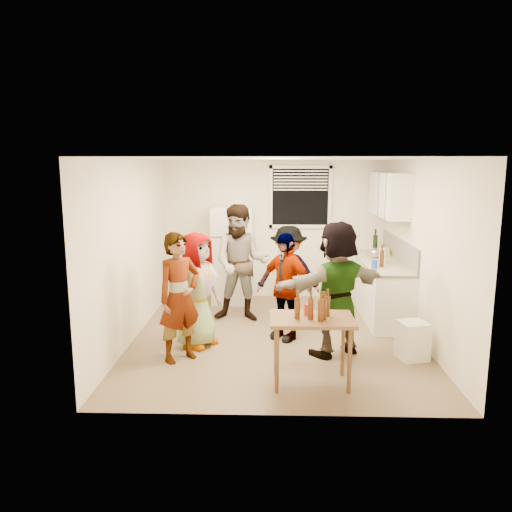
{
  "coord_description": "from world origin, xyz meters",
  "views": [
    {
      "loc": [
        -0.08,
        -6.79,
        2.43
      ],
      "look_at": [
        -0.29,
        0.15,
        1.15
      ],
      "focal_mm": 35.0,
      "sensor_mm": 36.0,
      "label": 1
    }
  ],
  "objects_px": {
    "refrigerator": "(233,255)",
    "guest_back_right": "(288,321)",
    "guest_grey": "(198,345)",
    "kettle": "(375,258)",
    "trash_bin": "(413,340)",
    "beer_bottle_table": "(320,321)",
    "red_cup": "(308,315)",
    "wine_bottle": "(375,253)",
    "guest_orange": "(335,353)",
    "guest_black": "(284,338)",
    "beer_bottle_counter": "(381,267)",
    "guest_back_left": "(241,320)",
    "serving_table": "(311,384)",
    "guest_stripe": "(181,359)",
    "blue_cup": "(374,268)"
  },
  "relations": [
    {
      "from": "red_cup",
      "to": "kettle",
      "type": "bearing_deg",
      "value": 65.0
    },
    {
      "from": "beer_bottle_counter",
      "to": "guest_back_right",
      "type": "xyz_separation_m",
      "value": [
        -1.4,
        0.08,
        -0.9
      ]
    },
    {
      "from": "guest_back_left",
      "to": "serving_table",
      "type": "bearing_deg",
      "value": -62.85
    },
    {
      "from": "beer_bottle_table",
      "to": "guest_stripe",
      "type": "relative_size",
      "value": 0.15
    },
    {
      "from": "refrigerator",
      "to": "guest_back_right",
      "type": "distance_m",
      "value": 1.71
    },
    {
      "from": "red_cup",
      "to": "wine_bottle",
      "type": "bearing_deg",
      "value": 66.87
    },
    {
      "from": "guest_back_left",
      "to": "guest_back_right",
      "type": "relative_size",
      "value": 1.21
    },
    {
      "from": "beer_bottle_counter",
      "to": "guest_black",
      "type": "bearing_deg",
      "value": -155.19
    },
    {
      "from": "serving_table",
      "to": "refrigerator",
      "type": "bearing_deg",
      "value": 108.36
    },
    {
      "from": "red_cup",
      "to": "guest_back_left",
      "type": "relative_size",
      "value": 0.07
    },
    {
      "from": "blue_cup",
      "to": "guest_orange",
      "type": "relative_size",
      "value": 0.07
    },
    {
      "from": "kettle",
      "to": "trash_bin",
      "type": "height_order",
      "value": "kettle"
    },
    {
      "from": "serving_table",
      "to": "beer_bottle_table",
      "type": "bearing_deg",
      "value": -58.29
    },
    {
      "from": "refrigerator",
      "to": "red_cup",
      "type": "xyz_separation_m",
      "value": [
        1.09,
        -3.3,
        -0.08
      ]
    },
    {
      "from": "beer_bottle_counter",
      "to": "guest_back_right",
      "type": "height_order",
      "value": "beer_bottle_counter"
    },
    {
      "from": "trash_bin",
      "to": "beer_bottle_table",
      "type": "bearing_deg",
      "value": -144.43
    },
    {
      "from": "guest_grey",
      "to": "kettle",
      "type": "bearing_deg",
      "value": -25.39
    },
    {
      "from": "beer_bottle_counter",
      "to": "wine_bottle",
      "type": "bearing_deg",
      "value": 83.01
    },
    {
      "from": "serving_table",
      "to": "red_cup",
      "type": "bearing_deg",
      "value": 109.98
    },
    {
      "from": "blue_cup",
      "to": "trash_bin",
      "type": "bearing_deg",
      "value": -79.22
    },
    {
      "from": "guest_grey",
      "to": "guest_back_right",
      "type": "relative_size",
      "value": 1.03
    },
    {
      "from": "guest_black",
      "to": "trash_bin",
      "type": "bearing_deg",
      "value": 15.02
    },
    {
      "from": "red_cup",
      "to": "guest_grey",
      "type": "height_order",
      "value": "red_cup"
    },
    {
      "from": "beer_bottle_table",
      "to": "guest_back_left",
      "type": "distance_m",
      "value": 2.75
    },
    {
      "from": "beer_bottle_counter",
      "to": "beer_bottle_table",
      "type": "xyz_separation_m",
      "value": [
        -1.14,
        -2.3,
        -0.13
      ]
    },
    {
      "from": "kettle",
      "to": "beer_bottle_table",
      "type": "xyz_separation_m",
      "value": [
        -1.19,
        -3.03,
        -0.13
      ]
    },
    {
      "from": "red_cup",
      "to": "guest_back_right",
      "type": "relative_size",
      "value": 0.09
    },
    {
      "from": "beer_bottle_counter",
      "to": "guest_back_left",
      "type": "distance_m",
      "value": 2.32
    },
    {
      "from": "refrigerator",
      "to": "guest_back_left",
      "type": "distance_m",
      "value": 1.39
    },
    {
      "from": "guest_black",
      "to": "guest_orange",
      "type": "bearing_deg",
      "value": -2.46
    },
    {
      "from": "trash_bin",
      "to": "refrigerator",
      "type": "bearing_deg",
      "value": 133.2
    },
    {
      "from": "trash_bin",
      "to": "guest_orange",
      "type": "distance_m",
      "value": 1.0
    },
    {
      "from": "trash_bin",
      "to": "guest_back_left",
      "type": "distance_m",
      "value": 2.74
    },
    {
      "from": "trash_bin",
      "to": "serving_table",
      "type": "xyz_separation_m",
      "value": [
        -1.34,
        -0.77,
        -0.25
      ]
    },
    {
      "from": "blue_cup",
      "to": "guest_back_right",
      "type": "height_order",
      "value": "blue_cup"
    },
    {
      "from": "guest_stripe",
      "to": "beer_bottle_counter",
      "type": "bearing_deg",
      "value": -14.45
    },
    {
      "from": "kettle",
      "to": "trash_bin",
      "type": "xyz_separation_m",
      "value": [
        0.07,
        -2.13,
        -0.65
      ]
    },
    {
      "from": "kettle",
      "to": "wine_bottle",
      "type": "relative_size",
      "value": 0.76
    },
    {
      "from": "red_cup",
      "to": "guest_orange",
      "type": "xyz_separation_m",
      "value": [
        0.42,
        0.82,
        -0.77
      ]
    },
    {
      "from": "blue_cup",
      "to": "guest_back_right",
      "type": "bearing_deg",
      "value": 171.89
    },
    {
      "from": "refrigerator",
      "to": "guest_grey",
      "type": "bearing_deg",
      "value": -97.88
    },
    {
      "from": "guest_stripe",
      "to": "serving_table",
      "type": "bearing_deg",
      "value": -65.5
    },
    {
      "from": "refrigerator",
      "to": "kettle",
      "type": "relative_size",
      "value": 7.13
    },
    {
      "from": "kettle",
      "to": "guest_stripe",
      "type": "bearing_deg",
      "value": -139.0
    },
    {
      "from": "guest_orange",
      "to": "refrigerator",
      "type": "bearing_deg",
      "value": -87.82
    },
    {
      "from": "serving_table",
      "to": "red_cup",
      "type": "distance_m",
      "value": 0.78
    },
    {
      "from": "guest_back_right",
      "to": "guest_orange",
      "type": "relative_size",
      "value": 0.87
    },
    {
      "from": "trash_bin",
      "to": "beer_bottle_table",
      "type": "relative_size",
      "value": 2.03
    },
    {
      "from": "guest_black",
      "to": "guest_stripe",
      "type": "bearing_deg",
      "value": -109.28
    },
    {
      "from": "guest_orange",
      "to": "beer_bottle_table",
      "type": "bearing_deg",
      "value": 44.38
    }
  ]
}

